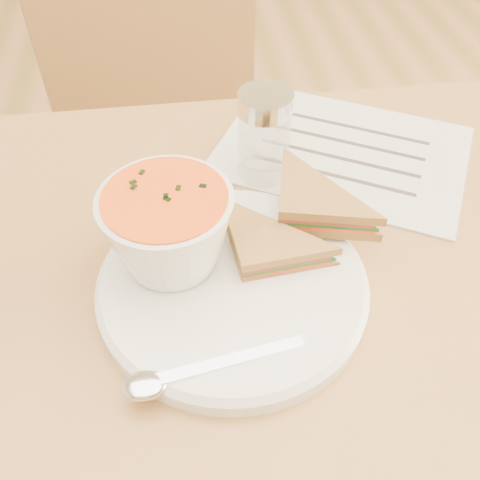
{
  "coord_description": "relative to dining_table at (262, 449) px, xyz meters",
  "views": [
    {
      "loc": [
        -0.07,
        -0.31,
        1.16
      ],
      "look_at": [
        -0.03,
        0.03,
        0.8
      ],
      "focal_mm": 40.0,
      "sensor_mm": 36.0,
      "label": 1
    }
  ],
  "objects": [
    {
      "name": "dining_table",
      "position": [
        0.0,
        0.0,
        0.0
      ],
      "size": [
        1.0,
        0.7,
        0.75
      ],
      "primitive_type": null,
      "color": "olive",
      "rests_on": "floor"
    },
    {
      "name": "chair_far",
      "position": [
        -0.05,
        0.48,
        0.09
      ],
      "size": [
        0.53,
        0.53,
        0.94
      ],
      "primitive_type": null,
      "rotation": [
        0.0,
        0.0,
        3.46
      ],
      "color": "brown",
      "rests_on": "floor"
    },
    {
      "name": "plate",
      "position": [
        -0.04,
        0.01,
        0.38
      ],
      "size": [
        0.32,
        0.32,
        0.02
      ],
      "primitive_type": null,
      "rotation": [
        0.0,
        0.0,
        -0.27
      ],
      "color": "white",
      "rests_on": "dining_table"
    },
    {
      "name": "soup_bowl",
      "position": [
        -0.09,
        0.04,
        0.43
      ],
      "size": [
        0.14,
        0.14,
        0.08
      ],
      "primitive_type": null,
      "rotation": [
        0.0,
        0.0,
        -0.15
      ],
      "color": "white",
      "rests_on": "plate"
    },
    {
      "name": "sandwich_half_a",
      "position": [
        -0.03,
        0.0,
        0.41
      ],
      "size": [
        0.11,
        0.11,
        0.03
      ],
      "primitive_type": null,
      "rotation": [
        0.0,
        0.0,
        0.1
      ],
      "color": "#A7823B",
      "rests_on": "plate"
    },
    {
      "name": "sandwich_half_b",
      "position": [
        0.01,
        0.05,
        0.42
      ],
      "size": [
        0.12,
        0.12,
        0.03
      ],
      "primitive_type": null,
      "rotation": [
        0.0,
        0.0,
        -0.23
      ],
      "color": "#A7823B",
      "rests_on": "plate"
    },
    {
      "name": "spoon",
      "position": [
        -0.07,
        -0.08,
        0.4
      ],
      "size": [
        0.19,
        0.07,
        0.01
      ],
      "primitive_type": null,
      "rotation": [
        0.0,
        0.0,
        0.18
      ],
      "color": "silver",
      "rests_on": "plate"
    },
    {
      "name": "paper_menu",
      "position": [
        0.13,
        0.21,
        0.38
      ],
      "size": [
        0.37,
        0.34,
        0.0
      ],
      "primitive_type": null,
      "rotation": [
        0.0,
        0.0,
        -0.51
      ],
      "color": "silver",
      "rests_on": "dining_table"
    },
    {
      "name": "condiment_shaker",
      "position": [
        0.02,
        0.18,
        0.43
      ],
      "size": [
        0.07,
        0.07,
        0.11
      ],
      "primitive_type": null,
      "rotation": [
        0.0,
        0.0,
        -0.23
      ],
      "color": "silver",
      "rests_on": "dining_table"
    }
  ]
}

